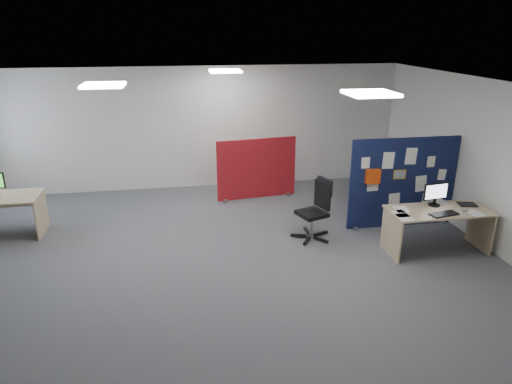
{
  "coord_description": "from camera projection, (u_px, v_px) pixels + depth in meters",
  "views": [
    {
      "loc": [
        -0.44,
        -6.58,
        3.47
      ],
      "look_at": [
        0.71,
        0.14,
        1.0
      ],
      "focal_mm": 32.0,
      "sensor_mm": 36.0,
      "label": 1
    }
  ],
  "objects": [
    {
      "name": "monitor_main",
      "position": [
        436.0,
        193.0,
        7.36
      ],
      "size": [
        0.44,
        0.18,
        0.38
      ],
      "rotation": [
        0.0,
        0.0,
        0.14
      ],
      "color": "black",
      "rests_on": "main_desk"
    },
    {
      "name": "ceiling_lights",
      "position": [
        227.0,
        82.0,
        7.11
      ],
      "size": [
        4.1,
        4.1,
        0.04
      ],
      "color": "white",
      "rests_on": "ceiling"
    },
    {
      "name": "navy_divider",
      "position": [
        402.0,
        183.0,
        8.21
      ],
      "size": [
        2.01,
        0.3,
        1.66
      ],
      "color": "#0E1633",
      "rests_on": "floor"
    },
    {
      "name": "wall_back",
      "position": [
        199.0,
        128.0,
        10.14
      ],
      "size": [
        9.0,
        0.02,
        2.7
      ],
      "primitive_type": "cube",
      "color": "silver",
      "rests_on": "floor"
    },
    {
      "name": "red_divider",
      "position": [
        257.0,
        169.0,
        9.67
      ],
      "size": [
        1.71,
        0.3,
        1.29
      ],
      "rotation": [
        0.0,
        0.0,
        0.12
      ],
      "color": "#AC1627",
      "rests_on": "floor"
    },
    {
      "name": "main_desk",
      "position": [
        437.0,
        219.0,
        7.36
      ],
      "size": [
        1.63,
        0.72,
        0.73
      ],
      "color": "tan",
      "rests_on": "floor"
    },
    {
      "name": "ceiling",
      "position": [
        208.0,
        85.0,
        6.43
      ],
      "size": [
        9.0,
        7.0,
        0.02
      ],
      "primitive_type": "cube",
      "color": "white",
      "rests_on": "wall_back"
    },
    {
      "name": "floor",
      "position": [
        214.0,
        256.0,
        7.35
      ],
      "size": [
        9.0,
        9.0,
        0.0
      ],
      "primitive_type": "plane",
      "color": "#515459",
      "rests_on": "ground"
    },
    {
      "name": "desk_papers",
      "position": [
        424.0,
        211.0,
        7.21
      ],
      "size": [
        1.39,
        0.86,
        0.0
      ],
      "color": "white",
      "rests_on": "main_desk"
    },
    {
      "name": "office_chair",
      "position": [
        317.0,
        206.0,
        7.82
      ],
      "size": [
        0.69,
        0.66,
        1.04
      ],
      "rotation": [
        0.0,
        0.0,
        0.35
      ],
      "color": "black",
      "rests_on": "floor"
    },
    {
      "name": "wall_right",
      "position": [
        481.0,
        162.0,
        7.6
      ],
      "size": [
        0.02,
        7.0,
        2.7
      ],
      "primitive_type": "cube",
      "color": "silver",
      "rests_on": "floor"
    },
    {
      "name": "keyboard",
      "position": [
        444.0,
        214.0,
        7.06
      ],
      "size": [
        0.48,
        0.26,
        0.02
      ],
      "primitive_type": "cube",
      "rotation": [
        0.0,
        0.0,
        0.18
      ],
      "color": "black",
      "rests_on": "main_desk"
    },
    {
      "name": "mouse",
      "position": [
        464.0,
        211.0,
        7.19
      ],
      "size": [
        0.11,
        0.07,
        0.03
      ],
      "primitive_type": "cube",
      "rotation": [
        0.0,
        0.0,
        0.1
      ],
      "color": "#95959A",
      "rests_on": "main_desk"
    },
    {
      "name": "paper_tray",
      "position": [
        467.0,
        204.0,
        7.46
      ],
      "size": [
        0.32,
        0.27,
        0.01
      ],
      "primitive_type": "cube",
      "rotation": [
        0.0,
        0.0,
        -0.21
      ],
      "color": "black",
      "rests_on": "main_desk"
    },
    {
      "name": "wall_front",
      "position": [
        245.0,
        308.0,
        3.65
      ],
      "size": [
        9.0,
        0.02,
        2.7
      ],
      "primitive_type": "cube",
      "color": "silver",
      "rests_on": "floor"
    }
  ]
}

